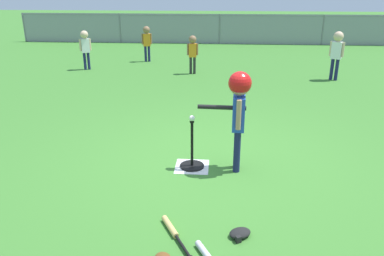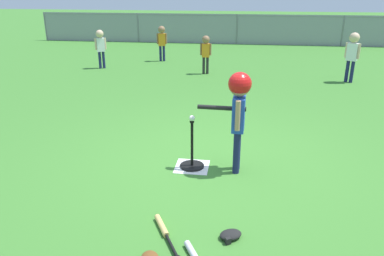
{
  "view_description": "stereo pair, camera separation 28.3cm",
  "coord_description": "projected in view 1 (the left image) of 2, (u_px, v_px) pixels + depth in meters",
  "views": [
    {
      "loc": [
        0.08,
        -4.78,
        2.28
      ],
      "look_at": [
        -0.26,
        -0.23,
        0.55
      ],
      "focal_mm": 35.86,
      "sensor_mm": 36.0,
      "label": 1
    },
    {
      "loc": [
        0.36,
        -4.75,
        2.28
      ],
      "look_at": [
        -0.26,
        -0.23,
        0.55
      ],
      "focal_mm": 35.86,
      "sensor_mm": 36.0,
      "label": 2
    }
  ],
  "objects": [
    {
      "name": "spare_bat_wood",
      "position": [
        173.0,
        231.0,
        3.72
      ],
      "size": [
        0.37,
        0.63,
        0.06
      ],
      "color": "#DBB266",
      "rests_on": "ground_plane"
    },
    {
      "name": "baseball_on_tee",
      "position": [
        192.0,
        118.0,
        4.84
      ],
      "size": [
        0.07,
        0.07,
        0.07
      ],
      "primitive_type": "sphere",
      "color": "white",
      "rests_on": "batting_tee"
    },
    {
      "name": "batting_tee",
      "position": [
        192.0,
        160.0,
        5.04
      ],
      "size": [
        0.32,
        0.32,
        0.65
      ],
      "color": "black",
      "rests_on": "ground_plane"
    },
    {
      "name": "ground_plane",
      "position": [
        212.0,
        160.0,
        5.27
      ],
      "size": [
        60.0,
        60.0,
        0.0
      ],
      "primitive_type": "plane",
      "color": "#3D7A2D"
    },
    {
      "name": "home_plate",
      "position": [
        192.0,
        166.0,
        5.08
      ],
      "size": [
        0.44,
        0.44,
        0.01
      ],
      "primitive_type": "cube",
      "color": "white",
      "rests_on": "ground_plane"
    },
    {
      "name": "batter_child",
      "position": [
        239.0,
        101.0,
        4.69
      ],
      "size": [
        0.65,
        0.37,
        1.3
      ],
      "color": "#191E4C",
      "rests_on": "ground_plane"
    },
    {
      "name": "fielder_near_right",
      "position": [
        337.0,
        49.0,
        9.34
      ],
      "size": [
        0.31,
        0.25,
        1.19
      ],
      "color": "#191E4C",
      "rests_on": "ground_plane"
    },
    {
      "name": "fielder_deep_center",
      "position": [
        193.0,
        49.0,
        10.05
      ],
      "size": [
        0.3,
        0.2,
        1.01
      ],
      "color": "#262626",
      "rests_on": "ground_plane"
    },
    {
      "name": "glove_tossed_aside",
      "position": [
        240.0,
        233.0,
        3.67
      ],
      "size": [
        0.27,
        0.25,
        0.07
      ],
      "color": "black",
      "rests_on": "ground_plane"
    },
    {
      "name": "outfield_fence",
      "position": [
        220.0,
        28.0,
        15.12
      ],
      "size": [
        16.06,
        0.06,
        1.15
      ],
      "color": "slate",
      "rests_on": "ground_plane"
    },
    {
      "name": "fielder_deep_left",
      "position": [
        85.0,
        45.0,
        10.53
      ],
      "size": [
        0.28,
        0.22,
        1.07
      ],
      "color": "#191E4C",
      "rests_on": "ground_plane"
    },
    {
      "name": "fielder_deep_right",
      "position": [
        147.0,
        39.0,
        11.63
      ],
      "size": [
        0.31,
        0.21,
        1.07
      ],
      "color": "#191E4C",
      "rests_on": "ground_plane"
    }
  ]
}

